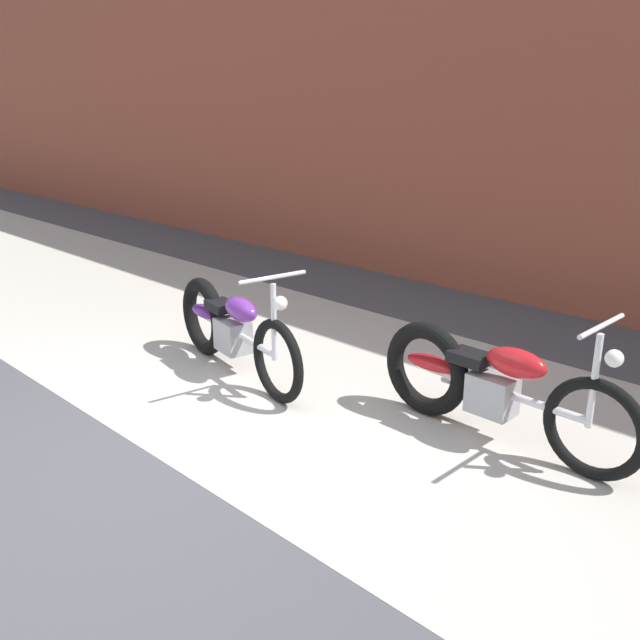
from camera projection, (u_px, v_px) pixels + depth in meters
name	position (u px, v px, depth m)	size (l,w,h in m)	color
ground_plane	(158.00, 459.00, 4.57)	(80.00, 80.00, 0.00)	#47474C
sidewalk_slab	(336.00, 383.00, 5.76)	(36.00, 3.50, 0.01)	#B2ADA3
brick_building_wall	(557.00, 62.00, 7.28)	(36.00, 0.50, 5.31)	brown
motorcycle_purple	(229.00, 327.00, 5.94)	(1.99, 0.69, 1.03)	black
motorcycle_red	(483.00, 383.00, 4.78)	(2.01, 0.58, 1.03)	black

